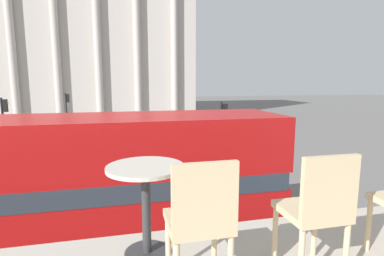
{
  "coord_description": "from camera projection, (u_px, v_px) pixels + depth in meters",
  "views": [
    {
      "loc": [
        0.96,
        -2.6,
        5.01
      ],
      "look_at": [
        5.08,
        14.93,
        2.25
      ],
      "focal_mm": 28.0,
      "sensor_mm": 36.0,
      "label": 1
    }
  ],
  "objects": [
    {
      "name": "double_decker_bus",
      "position": [
        81.0,
        190.0,
        7.56
      ],
      "size": [
        10.39,
        2.69,
        4.16
      ],
      "rotation": [
        0.0,
        0.0,
        0.11
      ],
      "color": "black",
      "rests_on": "ground_plane"
    },
    {
      "name": "cafe_dining_table",
      "position": [
        146.0,
        190.0,
        2.32
      ],
      "size": [
        0.6,
        0.6,
        0.73
      ],
      "color": "#2D2D30",
      "rests_on": "cafe_floor_slab"
    },
    {
      "name": "cafe_chair_0",
      "position": [
        200.0,
        219.0,
        1.88
      ],
      "size": [
        0.4,
        0.4,
        0.91
      ],
      "rotation": [
        0.0,
        0.0,
        0.12
      ],
      "color": "#D1B789",
      "rests_on": "cafe_floor_slab"
    },
    {
      "name": "cafe_chair_1",
      "position": [
        317.0,
        208.0,
        2.03
      ],
      "size": [
        0.4,
        0.4,
        0.91
      ],
      "rotation": [
        0.0,
        0.0,
        0.02
      ],
      "color": "#D1B789",
      "rests_on": "cafe_floor_slab"
    },
    {
      "name": "plaza_building_left",
      "position": [
        82.0,
        25.0,
        42.62
      ],
      "size": [
        30.8,
        14.2,
        26.28
      ],
      "color": "#BCB2A8",
      "rests_on": "ground_plane"
    },
    {
      "name": "traffic_light_near",
      "position": [
        222.0,
        133.0,
        13.84
      ],
      "size": [
        0.42,
        0.24,
        4.14
      ],
      "color": "black",
      "rests_on": "ground_plane"
    },
    {
      "name": "traffic_light_mid",
      "position": [
        5.0,
        124.0,
        16.76
      ],
      "size": [
        0.42,
        0.24,
        4.17
      ],
      "color": "black",
      "rests_on": "ground_plane"
    },
    {
      "name": "traffic_light_far",
      "position": [
        67.0,
        110.0,
        25.39
      ],
      "size": [
        0.42,
        0.24,
        4.12
      ],
      "color": "black",
      "rests_on": "ground_plane"
    },
    {
      "name": "pedestrian_olive",
      "position": [
        93.0,
        148.0,
        18.62
      ],
      "size": [
        0.32,
        0.32,
        1.63
      ],
      "rotation": [
        0.0,
        0.0,
        5.59
      ],
      "color": "#282B33",
      "rests_on": "ground_plane"
    },
    {
      "name": "pedestrian_yellow",
      "position": [
        1.0,
        172.0,
        13.88
      ],
      "size": [
        0.32,
        0.32,
        1.59
      ],
      "rotation": [
        0.0,
        0.0,
        3.0
      ],
      "color": "#282B33",
      "rests_on": "ground_plane"
    },
    {
      "name": "pedestrian_blue",
      "position": [
        74.0,
        133.0,
        24.18
      ],
      "size": [
        0.32,
        0.32,
        1.61
      ],
      "rotation": [
        0.0,
        0.0,
        2.11
      ],
      "color": "#282B33",
      "rests_on": "ground_plane"
    },
    {
      "name": "pedestrian_red",
      "position": [
        277.0,
        144.0,
        19.89
      ],
      "size": [
        0.32,
        0.32,
        1.59
      ],
      "rotation": [
        0.0,
        0.0,
        3.75
      ],
      "color": "#282B33",
      "rests_on": "ground_plane"
    }
  ]
}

